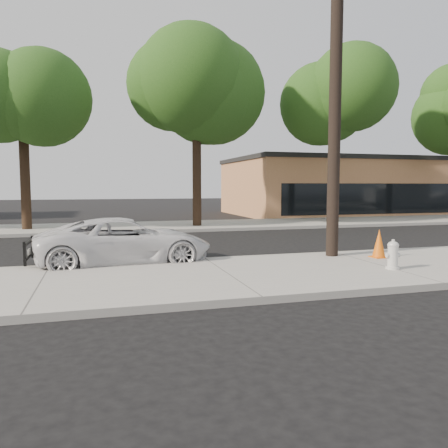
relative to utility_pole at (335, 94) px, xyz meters
The scene contains 12 objects.
ground 6.51m from the utility_pole, 143.13° to the left, with size 120.00×120.00×0.00m, color black.
near_sidewalk 6.07m from the utility_pole, 156.04° to the right, with size 90.00×4.40×0.15m, color gray.
far_sidewalk 12.64m from the utility_pole, 107.82° to the left, with size 90.00×5.00×0.15m, color gray.
curb_near 5.89m from the utility_pole, behind, with size 90.00×0.12×0.16m, color #9E9B93.
building_main 22.60m from the utility_pole, 56.45° to the left, with size 18.00×10.00×4.00m, color #AC6B47.
utility_pole is the anchor object (origin of this frame).
tree_b 14.37m from the utility_pole, 131.18° to the left, with size 4.34×4.20×8.45m.
tree_c 10.66m from the utility_pole, 97.63° to the left, with size 4.96×4.80×9.55m.
tree_d 12.64m from the utility_pole, 58.24° to the left, with size 4.50×4.35×8.75m.
police_cruiser 7.08m from the utility_pole, behind, with size 2.13×4.63×1.29m, color silver.
fire_hydrant 4.78m from the utility_pole, 80.84° to the right, with size 0.35×0.32×0.67m.
traffic_cone 4.35m from the utility_pole, 30.38° to the right, with size 0.42×0.42×0.79m.
Camera 1 is at (-2.81, -13.72, 2.14)m, focal length 35.00 mm.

